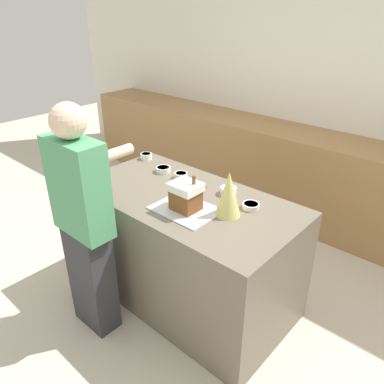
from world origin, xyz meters
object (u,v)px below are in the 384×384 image
at_px(baking_tray, 186,209).
at_px(cookbook, 192,186).
at_px(gingerbread_house, 186,196).
at_px(candy_bowl_front_corner, 146,156).
at_px(candy_bowl_near_tray_right, 228,190).
at_px(mug, 102,169).
at_px(candy_bowl_beside_tree, 163,169).
at_px(candy_bowl_near_tray_left, 251,206).
at_px(decorative_tree, 229,194).
at_px(candy_bowl_behind_tray, 181,175).
at_px(person, 84,224).

relative_size(baking_tray, cookbook, 2.60).
distance_m(gingerbread_house, candy_bowl_front_corner, 0.98).
xyz_separation_m(candy_bowl_near_tray_right, mug, (-0.96, -0.39, 0.02)).
relative_size(candy_bowl_near_tray_right, candy_bowl_beside_tree, 0.97).
relative_size(candy_bowl_near_tray_left, candy_bowl_beside_tree, 0.96).
bearing_deg(decorative_tree, candy_bowl_beside_tree, 166.31).
relative_size(gingerbread_house, decorative_tree, 0.81).
xyz_separation_m(cookbook, mug, (-0.70, -0.30, 0.04)).
distance_m(candy_bowl_near_tray_left, candy_bowl_front_corner, 1.19).
height_order(baking_tray, cookbook, cookbook).
distance_m(gingerbread_house, candy_bowl_behind_tray, 0.51).
bearing_deg(decorative_tree, candy_bowl_behind_tray, 161.54).
height_order(candy_bowl_behind_tray, mug, mug).
bearing_deg(cookbook, decorative_tree, -17.56).
relative_size(candy_bowl_near_tray_left, candy_bowl_near_tray_right, 0.99).
xyz_separation_m(candy_bowl_near_tray_left, candy_bowl_beside_tree, (-0.87, 0.03, 0.00)).
distance_m(gingerbread_house, candy_bowl_near_tray_right, 0.39).
height_order(candy_bowl_beside_tree, candy_bowl_front_corner, candy_bowl_front_corner).
bearing_deg(candy_bowl_behind_tray, gingerbread_house, -43.03).
height_order(candy_bowl_beside_tree, candy_bowl_behind_tray, candy_bowl_behind_tray).
height_order(gingerbread_house, candy_bowl_near_tray_right, gingerbread_house).
xyz_separation_m(baking_tray, candy_bowl_near_tray_left, (0.31, 0.31, 0.02)).
distance_m(candy_bowl_near_tray_left, person, 1.10).
xyz_separation_m(gingerbread_house, candy_bowl_beside_tree, (-0.56, 0.34, -0.08)).
distance_m(baking_tray, candy_bowl_front_corner, 0.98).
bearing_deg(cookbook, candy_bowl_beside_tree, 171.06).
xyz_separation_m(candy_bowl_beside_tree, candy_bowl_front_corner, (-0.32, 0.10, 0.00)).
relative_size(candy_bowl_near_tray_left, person, 0.07).
distance_m(gingerbread_house, person, 0.68).
bearing_deg(person, candy_bowl_behind_tray, 85.84).
bearing_deg(decorative_tree, person, -136.25).
relative_size(cookbook, mug, 1.80).
xyz_separation_m(candy_bowl_behind_tray, cookbook, (0.18, -0.07, -0.01)).
bearing_deg(candy_bowl_beside_tree, gingerbread_house, -30.96).
bearing_deg(cookbook, candy_bowl_near_tray_left, 3.31).
distance_m(candy_bowl_near_tray_right, cookbook, 0.28).
bearing_deg(candy_bowl_near_tray_left, candy_bowl_near_tray_right, 164.52).
bearing_deg(decorative_tree, baking_tray, -150.22).
distance_m(baking_tray, gingerbread_house, 0.10).
bearing_deg(person, decorative_tree, 43.75).
relative_size(candy_bowl_behind_tray, mug, 1.11).
bearing_deg(candy_bowl_near_tray_right, gingerbread_house, -100.89).
relative_size(candy_bowl_near_tray_right, person, 0.07).
distance_m(cookbook, mug, 0.76).
relative_size(candy_bowl_beside_tree, mug, 1.31).
xyz_separation_m(candy_bowl_front_corner, cookbook, (0.68, -0.16, -0.02)).
bearing_deg(candy_bowl_near_tray_left, mug, -164.80).
distance_m(gingerbread_house, candy_bowl_beside_tree, 0.66).
relative_size(gingerbread_house, candy_bowl_beside_tree, 2.05).
distance_m(decorative_tree, candy_bowl_behind_tray, 0.66).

